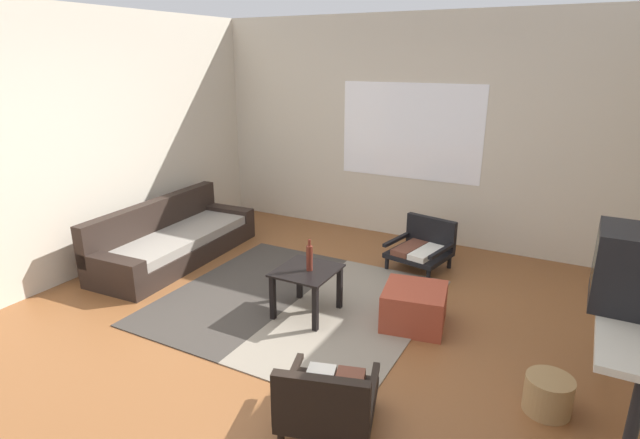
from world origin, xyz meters
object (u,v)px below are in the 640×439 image
(console_shelf, at_px, (634,317))
(armchair_by_window, at_px, (422,246))
(clay_vase, at_px, (638,264))
(glass_bottle, at_px, (309,257))
(armchair_striped_foreground, at_px, (327,401))
(coffee_table, at_px, (307,279))
(couch, at_px, (173,241))
(ottoman_orange, at_px, (414,307))
(wicker_basket, at_px, (548,395))

(console_shelf, bearing_deg, armchair_by_window, 134.36)
(armchair_by_window, height_order, console_shelf, console_shelf)
(clay_vase, relative_size, glass_bottle, 1.13)
(armchair_by_window, relative_size, armchair_striped_foreground, 0.92)
(coffee_table, bearing_deg, couch, 168.24)
(console_shelf, xyz_separation_m, clay_vase, (0.00, 0.31, 0.22))
(couch, relative_size, console_shelf, 1.28)
(ottoman_orange, height_order, clay_vase, clay_vase)
(couch, distance_m, glass_bottle, 2.09)
(coffee_table, distance_m, glass_bottle, 0.22)
(ottoman_orange, relative_size, clay_vase, 1.59)
(armchair_striped_foreground, bearing_deg, couch, 149.54)
(armchair_by_window, distance_m, glass_bottle, 1.65)
(wicker_basket, bearing_deg, console_shelf, 8.00)
(armchair_by_window, relative_size, console_shelf, 0.42)
(armchair_striped_foreground, distance_m, glass_bottle, 1.54)
(clay_vase, bearing_deg, armchair_by_window, 139.50)
(glass_bottle, bearing_deg, coffee_table, 178.02)
(armchair_by_window, relative_size, clay_vase, 2.12)
(console_shelf, height_order, clay_vase, clay_vase)
(coffee_table, relative_size, console_shelf, 0.33)
(console_shelf, bearing_deg, wicker_basket, -172.00)
(console_shelf, bearing_deg, armchair_striped_foreground, -148.87)
(clay_vase, height_order, wicker_basket, clay_vase)
(glass_bottle, bearing_deg, clay_vase, -0.70)
(couch, bearing_deg, glass_bottle, -11.62)
(armchair_striped_foreground, xyz_separation_m, wicker_basket, (1.16, 0.87, -0.12))
(glass_bottle, height_order, wicker_basket, glass_bottle)
(console_shelf, bearing_deg, clay_vase, 90.00)
(armchair_striped_foreground, distance_m, ottoman_orange, 1.53)
(couch, height_order, ottoman_orange, couch)
(ottoman_orange, xyz_separation_m, console_shelf, (1.49, -0.60, 0.59))
(couch, height_order, armchair_striped_foreground, couch)
(coffee_table, distance_m, wicker_basket, 2.07)
(armchair_by_window, distance_m, console_shelf, 2.65)
(armchair_striped_foreground, bearing_deg, wicker_basket, 36.96)
(coffee_table, bearing_deg, armchair_striped_foreground, -55.68)
(coffee_table, relative_size, clay_vase, 1.66)
(armchair_striped_foreground, relative_size, console_shelf, 0.45)
(couch, xyz_separation_m, armchair_striped_foreground, (2.85, -1.68, 0.04))
(coffee_table, distance_m, ottoman_orange, 0.96)
(console_shelf, relative_size, glass_bottle, 5.72)
(armchair_by_window, bearing_deg, console_shelf, -45.64)
(console_shelf, distance_m, glass_bottle, 2.40)
(armchair_striped_foreground, bearing_deg, glass_bottle, 123.42)
(coffee_table, xyz_separation_m, wicker_basket, (2.02, -0.39, -0.21))
(coffee_table, relative_size, armchair_by_window, 0.79)
(armchair_by_window, xyz_separation_m, console_shelf, (1.82, -1.86, 0.52))
(coffee_table, bearing_deg, console_shelf, -7.99)
(couch, distance_m, wicker_basket, 4.09)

